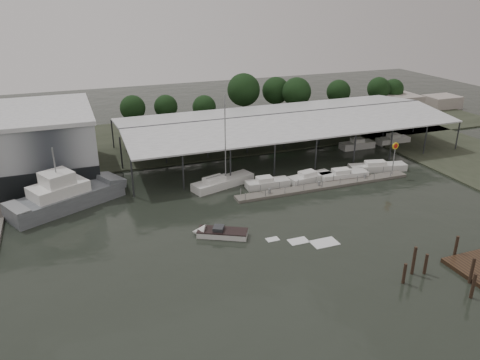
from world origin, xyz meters
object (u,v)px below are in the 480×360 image
object	(u,v)px
shell_fuel_sign	(395,153)
grey_trawler	(67,196)
white_sailboat	(222,182)
speedboat_underway	(218,233)

from	to	relation	value
shell_fuel_sign	grey_trawler	distance (m)	48.27
white_sailboat	speedboat_underway	xyz separation A→B (m)	(-5.37, -14.19, -0.26)
grey_trawler	shell_fuel_sign	bearing A→B (deg)	-34.21
shell_fuel_sign	grey_trawler	bearing A→B (deg)	172.31
grey_trawler	speedboat_underway	world-z (taller)	grey_trawler
shell_fuel_sign	white_sailboat	xyz separation A→B (m)	(-26.14, 5.63, -3.27)
shell_fuel_sign	speedboat_underway	xyz separation A→B (m)	(-31.51, -8.56, -3.53)
shell_fuel_sign	grey_trawler	xyz separation A→B (m)	(-47.78, 6.45, -2.35)
grey_trawler	white_sailboat	distance (m)	21.67
shell_fuel_sign	speedboat_underway	world-z (taller)	shell_fuel_sign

